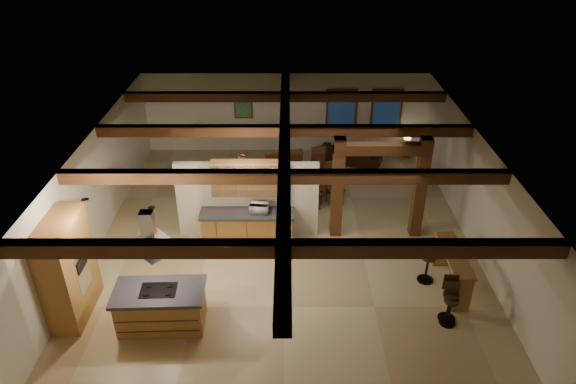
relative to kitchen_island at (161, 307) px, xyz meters
name	(u,v)px	position (x,y,z in m)	size (l,w,h in m)	color
ground	(285,244)	(2.66, 3.00, -0.48)	(12.00, 12.00, 0.00)	tan
room_walls	(285,187)	(2.66, 3.00, 1.30)	(12.00, 12.00, 12.00)	beige
ceiling_beams	(285,152)	(2.66, 3.00, 2.28)	(10.00, 12.00, 0.28)	#3D1F0F
timber_posts	(380,178)	(5.16, 3.50, 1.28)	(2.50, 0.30, 2.90)	#3D1F0F
partition_wall	(248,200)	(1.66, 3.50, 0.62)	(3.80, 0.18, 2.20)	beige
pantry_cabinet	(68,269)	(-2.01, 0.40, 0.72)	(0.67, 1.60, 2.40)	olive
back_counter	(248,227)	(1.66, 3.11, -0.01)	(2.50, 0.66, 0.94)	olive
upper_display_cabinet	(246,178)	(1.66, 3.31, 1.37)	(1.80, 0.36, 0.95)	olive
range_hood	(153,259)	(0.00, 0.00, 1.30)	(1.10, 1.10, 1.40)	silver
back_windows	(364,112)	(5.46, 8.94, 1.02)	(2.70, 0.07, 1.70)	#3D1F0F
framed_art	(243,107)	(1.16, 8.94, 1.22)	(0.65, 0.05, 0.85)	#3D1F0F
recessed_cans	(164,186)	(0.12, 1.07, 2.39)	(3.16, 2.46, 0.03)	silver
kitchen_island	(161,307)	(0.00, 0.00, 0.00)	(1.97, 1.09, 0.96)	olive
dining_table	(302,187)	(3.18, 5.62, -0.19)	(1.66, 0.92, 0.58)	#401A10
sofa	(350,154)	(4.94, 8.00, -0.17)	(2.17, 0.85, 0.63)	black
microwave	(259,208)	(1.99, 3.11, 0.59)	(0.48, 0.33, 0.27)	silver
bar_counter	(453,265)	(6.62, 1.24, 0.17)	(0.47, 1.86, 0.97)	olive
side_table	(406,149)	(7.04, 8.56, -0.23)	(0.41, 0.41, 0.50)	#3D1F0F
table_lamp	(408,137)	(7.04, 8.56, 0.23)	(0.25, 0.25, 0.30)	black
bar_stool_a	(450,304)	(6.25, 0.05, 0.04)	(0.36, 0.37, 1.03)	black
bar_stool_b	(450,298)	(6.27, 0.19, 0.08)	(0.38, 0.38, 1.10)	black
bar_stool_c	(427,261)	(6.10, 1.51, 0.09)	(0.39, 0.41, 1.12)	black
dining_chairs	(302,177)	(3.18, 5.62, 0.19)	(2.60, 2.60, 1.33)	#3D1F0F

